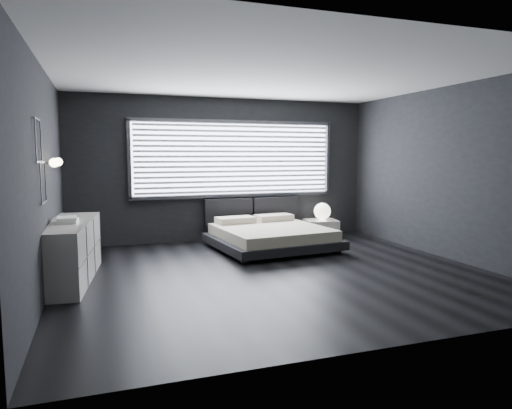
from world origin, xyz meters
name	(u,v)px	position (x,y,z in m)	size (l,w,h in m)	color
room	(275,176)	(0.00, 0.00, 1.40)	(6.04, 6.00, 2.80)	black
window	(235,159)	(0.20, 2.70, 1.61)	(4.14, 0.09, 1.52)	white
headboard	(252,211)	(0.53, 2.64, 0.57)	(1.96, 0.16, 0.52)	black
sconce_near	(54,163)	(-2.88, 0.05, 1.60)	(0.18, 0.11, 0.11)	silver
sconce_far	(58,162)	(-2.88, 0.65, 1.60)	(0.18, 0.11, 0.11)	silver
wall_art_upper	(38,141)	(-2.98, -0.55, 1.85)	(0.01, 0.48, 0.48)	#47474C
wall_art_lower	(43,182)	(-2.98, -0.30, 1.38)	(0.01, 0.48, 0.48)	#47474C
bed	(271,235)	(0.53, 1.57, 0.24)	(2.21, 2.13, 0.52)	black
nightstand	(321,229)	(1.89, 2.26, 0.18)	(0.63, 0.53, 0.37)	silver
orb_lamp	(322,211)	(1.94, 2.30, 0.54)	(0.34, 0.34, 0.34)	white
dresser	(70,251)	(-2.78, 0.48, 0.40)	(0.80, 2.06, 0.80)	silver
book_stack	(66,220)	(-2.79, 0.41, 0.84)	(0.30, 0.39, 0.08)	white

